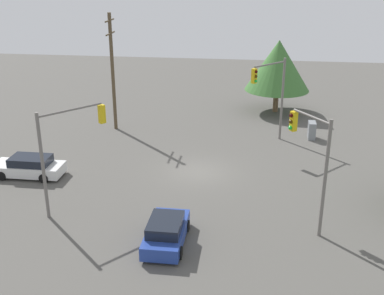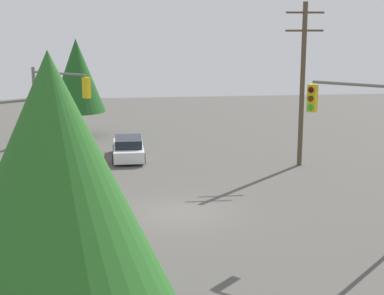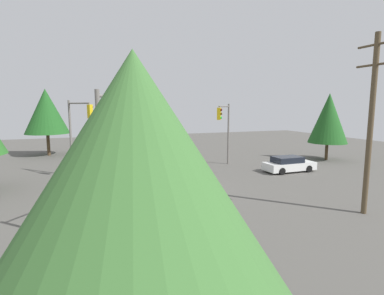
{
  "view_description": "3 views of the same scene",
  "coord_description": "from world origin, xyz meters",
  "px_view_note": "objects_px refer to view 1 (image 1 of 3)",
  "views": [
    {
      "loc": [
        29.15,
        3.43,
        13.1
      ],
      "look_at": [
        0.74,
        -0.33,
        2.01
      ],
      "focal_mm": 45.0,
      "sensor_mm": 36.0,
      "label": 1
    },
    {
      "loc": [
        2.58,
        24.93,
        8.47
      ],
      "look_at": [
        -0.73,
        -1.58,
        2.64
      ],
      "focal_mm": 55.0,
      "sensor_mm": 36.0,
      "label": 2
    },
    {
      "loc": [
        -19.32,
        6.25,
        5.77
      ],
      "look_at": [
        0.77,
        -1.22,
        2.79
      ],
      "focal_mm": 28.0,
      "sensor_mm": 36.0,
      "label": 3
    }
  ],
  "objects_px": {
    "sedan_white": "(29,167)",
    "sedan_blue": "(166,232)",
    "traffic_signal_cross": "(312,152)",
    "traffic_signal_main": "(68,140)",
    "electrical_cabinet": "(312,130)",
    "traffic_signal_aux": "(272,88)"
  },
  "relations": [
    {
      "from": "sedan_white",
      "to": "sedan_blue",
      "type": "xyz_separation_m",
      "value": [
        6.79,
        10.32,
        0.02
      ]
    },
    {
      "from": "sedan_blue",
      "to": "traffic_signal_cross",
      "type": "xyz_separation_m",
      "value": [
        -2.66,
        6.99,
        3.55
      ]
    },
    {
      "from": "sedan_blue",
      "to": "traffic_signal_main",
      "type": "bearing_deg",
      "value": 152.92
    },
    {
      "from": "sedan_white",
      "to": "electrical_cabinet",
      "type": "distance_m",
      "value": 21.32
    },
    {
      "from": "electrical_cabinet",
      "to": "traffic_signal_cross",
      "type": "bearing_deg",
      "value": -6.81
    },
    {
      "from": "sedan_white",
      "to": "traffic_signal_cross",
      "type": "height_order",
      "value": "traffic_signal_cross"
    },
    {
      "from": "traffic_signal_main",
      "to": "traffic_signal_aux",
      "type": "bearing_deg",
      "value": -2.76
    },
    {
      "from": "sedan_white",
      "to": "traffic_signal_main",
      "type": "height_order",
      "value": "traffic_signal_main"
    },
    {
      "from": "sedan_blue",
      "to": "traffic_signal_main",
      "type": "xyz_separation_m",
      "value": [
        -3.0,
        -5.87,
        3.46
      ]
    },
    {
      "from": "traffic_signal_main",
      "to": "electrical_cabinet",
      "type": "xyz_separation_m",
      "value": [
        -13.51,
        14.52,
        -3.45
      ]
    },
    {
      "from": "sedan_blue",
      "to": "traffic_signal_cross",
      "type": "distance_m",
      "value": 8.28
    },
    {
      "from": "traffic_signal_main",
      "to": "traffic_signal_cross",
      "type": "height_order",
      "value": "traffic_signal_cross"
    },
    {
      "from": "traffic_signal_cross",
      "to": "traffic_signal_aux",
      "type": "xyz_separation_m",
      "value": [
        -12.42,
        -1.71,
        0.15
      ]
    },
    {
      "from": "traffic_signal_cross",
      "to": "electrical_cabinet",
      "type": "bearing_deg",
      "value": -41.23
    },
    {
      "from": "sedan_blue",
      "to": "traffic_signal_aux",
      "type": "bearing_deg",
      "value": 70.72
    },
    {
      "from": "electrical_cabinet",
      "to": "sedan_white",
      "type": "bearing_deg",
      "value": -62.85
    },
    {
      "from": "traffic_signal_main",
      "to": "electrical_cabinet",
      "type": "height_order",
      "value": "traffic_signal_main"
    },
    {
      "from": "traffic_signal_cross",
      "to": "traffic_signal_aux",
      "type": "height_order",
      "value": "traffic_signal_aux"
    },
    {
      "from": "electrical_cabinet",
      "to": "traffic_signal_aux",
      "type": "bearing_deg",
      "value": -66.89
    },
    {
      "from": "traffic_signal_main",
      "to": "traffic_signal_cross",
      "type": "bearing_deg",
      "value": -51.58
    },
    {
      "from": "sedan_blue",
      "to": "electrical_cabinet",
      "type": "xyz_separation_m",
      "value": [
        -16.52,
        8.65,
        0.01
      ]
    },
    {
      "from": "traffic_signal_aux",
      "to": "sedan_blue",
      "type": "bearing_deg",
      "value": 22.84
    }
  ]
}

